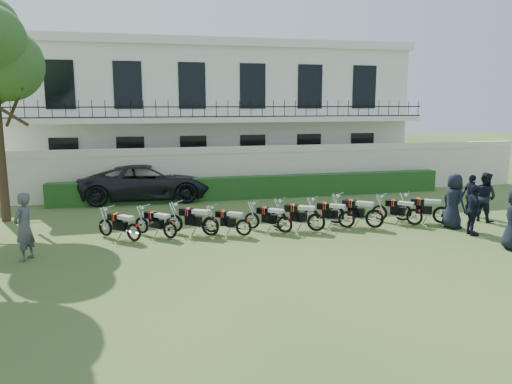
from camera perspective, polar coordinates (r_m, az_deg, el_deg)
The scene contains 20 objects.
ground at distance 15.75m, azimuth 2.65°, elevation -5.62°, with size 100.00×100.00×0.00m, color #395421.
perimeter_wall at distance 23.16m, azimuth -2.86°, elevation 2.42°, with size 30.00×0.35×2.30m.
hedge at distance 22.69m, azimuth 0.01°, elevation 0.56°, with size 18.00×0.60×1.00m, color #1B4117.
building at distance 28.83m, azimuth -5.15°, elevation 8.97°, with size 20.40×9.60×7.40m.
motorcycle_0 at distance 15.97m, azimuth -13.81°, elevation -4.01°, with size 1.36×1.31×0.99m.
motorcycle_1 at distance 16.08m, azimuth -9.81°, elevation -3.80°, with size 1.32×1.28×0.96m.
motorcycle_2 at distance 16.20m, azimuth -5.24°, elevation -3.44°, with size 1.66×1.15×1.05m.
motorcycle_3 at distance 16.15m, azimuth -1.42°, elevation -3.61°, with size 1.47×1.08×0.95m.
motorcycle_4 at distance 16.53m, azimuth 3.30°, elevation -3.25°, with size 1.40×1.26×0.98m.
motorcycle_5 at distance 16.82m, azimuth 6.91°, elevation -2.95°, with size 1.70×1.12×1.06m.
motorcycle_6 at distance 17.44m, azimuth 10.32°, elevation -2.64°, with size 1.57×1.14×1.01m.
motorcycle_7 at distance 17.61m, azimuth 13.42°, elevation -2.48°, with size 1.60×1.43×1.12m.
motorcycle_8 at distance 18.43m, azimuth 17.67°, elevation -2.28°, with size 1.36×1.38×1.01m.
motorcycle_9 at distance 18.98m, azimuth 20.48°, elevation -2.02°, with size 1.72×1.09×1.06m.
suv at distance 22.75m, azimuth -12.39°, elevation 1.13°, with size 2.67×5.79×1.61m, color black.
inspector at distance 15.05m, azimuth -25.00°, elevation -3.62°, with size 0.69×0.45×1.89m, color #535358.
officer_2 at distance 17.71m, azimuth 23.57°, elevation -1.92°, with size 0.98×0.41×1.67m, color black.
officer_3 at distance 18.44m, azimuth 21.65°, elevation -0.98°, with size 0.93×0.60×1.90m, color black.
officer_4 at distance 19.98m, azimuth 24.65°, elevation -0.51°, with size 0.88×0.68×1.81m, color black.
officer_5 at distance 20.74m, azimuth 23.38°, elevation -0.36°, with size 0.94×0.39×1.60m, color black.
Camera 1 is at (-4.27, -14.55, 4.27)m, focal length 35.00 mm.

